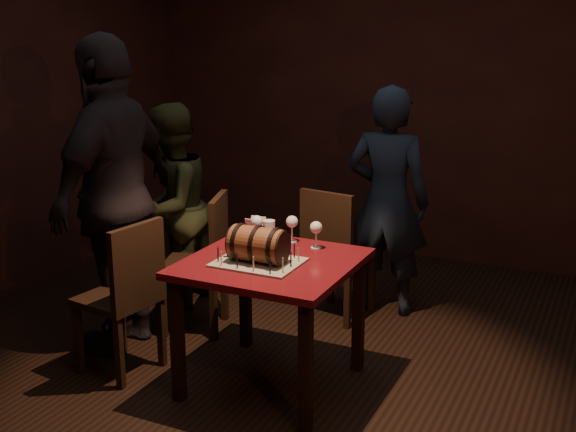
{
  "coord_description": "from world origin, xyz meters",
  "views": [
    {
      "loc": [
        1.63,
        -3.51,
        2.03
      ],
      "look_at": [
        -0.08,
        0.05,
        0.95
      ],
      "focal_mm": 45.0,
      "sensor_mm": 36.0,
      "label": 1
    }
  ],
  "objects_px": {
    "chair_back": "(334,247)",
    "person_left_front": "(115,197)",
    "barrel_cake": "(258,244)",
    "chair_left_rear": "(205,256)",
    "person_left_rear": "(170,208)",
    "chair_left_front": "(127,290)",
    "wine_glass_mid": "(292,223)",
    "person_back": "(387,201)",
    "wine_glass_right": "(316,229)",
    "pub_table": "(272,279)",
    "wine_glass_left": "(257,223)",
    "pint_of_ale": "(269,233)"
  },
  "relations": [
    {
      "from": "chair_back",
      "to": "person_left_front",
      "type": "xyz_separation_m",
      "value": [
        -1.05,
        -0.97,
        0.46
      ]
    },
    {
      "from": "barrel_cake",
      "to": "chair_left_rear",
      "type": "relative_size",
      "value": 0.38
    },
    {
      "from": "chair_left_rear",
      "to": "person_left_rear",
      "type": "distance_m",
      "value": 0.56
    },
    {
      "from": "chair_left_front",
      "to": "person_left_rear",
      "type": "distance_m",
      "value": 1.08
    },
    {
      "from": "wine_glass_mid",
      "to": "person_back",
      "type": "bearing_deg",
      "value": 74.69
    },
    {
      "from": "barrel_cake",
      "to": "wine_glass_right",
      "type": "bearing_deg",
      "value": 65.58
    },
    {
      "from": "wine_glass_mid",
      "to": "person_left_rear",
      "type": "distance_m",
      "value": 1.22
    },
    {
      "from": "person_left_rear",
      "to": "wine_glass_mid",
      "type": "bearing_deg",
      "value": 67.59
    },
    {
      "from": "pub_table",
      "to": "wine_glass_left",
      "type": "xyz_separation_m",
      "value": [
        -0.23,
        0.27,
        0.23
      ]
    },
    {
      "from": "pub_table",
      "to": "pint_of_ale",
      "type": "distance_m",
      "value": 0.33
    },
    {
      "from": "pint_of_ale",
      "to": "chair_left_rear",
      "type": "xyz_separation_m",
      "value": [
        -0.61,
        0.25,
        -0.3
      ]
    },
    {
      "from": "wine_glass_left",
      "to": "chair_back",
      "type": "distance_m",
      "value": 0.85
    },
    {
      "from": "person_left_rear",
      "to": "chair_left_front",
      "type": "bearing_deg",
      "value": 17.29
    },
    {
      "from": "wine_glass_mid",
      "to": "pint_of_ale",
      "type": "bearing_deg",
      "value": -128.29
    },
    {
      "from": "pint_of_ale",
      "to": "person_back",
      "type": "relative_size",
      "value": 0.09
    },
    {
      "from": "chair_left_rear",
      "to": "chair_left_front",
      "type": "xyz_separation_m",
      "value": [
        -0.07,
        -0.73,
        0.0
      ]
    },
    {
      "from": "chair_back",
      "to": "wine_glass_mid",
      "type": "bearing_deg",
      "value": -89.87
    },
    {
      "from": "pub_table",
      "to": "wine_glass_left",
      "type": "bearing_deg",
      "value": 130.88
    },
    {
      "from": "chair_back",
      "to": "person_left_rear",
      "type": "relative_size",
      "value": 0.63
    },
    {
      "from": "pub_table",
      "to": "person_back",
      "type": "distance_m",
      "value": 1.37
    },
    {
      "from": "wine_glass_mid",
      "to": "chair_left_front",
      "type": "relative_size",
      "value": 0.17
    },
    {
      "from": "wine_glass_left",
      "to": "person_back",
      "type": "xyz_separation_m",
      "value": [
        0.46,
        1.07,
        -0.06
      ]
    },
    {
      "from": "wine_glass_right",
      "to": "chair_back",
      "type": "distance_m",
      "value": 0.82
    },
    {
      "from": "pint_of_ale",
      "to": "pub_table",
      "type": "bearing_deg",
      "value": -60.18
    },
    {
      "from": "wine_glass_left",
      "to": "chair_left_front",
      "type": "bearing_deg",
      "value": -138.97
    },
    {
      "from": "wine_glass_right",
      "to": "person_left_rear",
      "type": "distance_m",
      "value": 1.4
    },
    {
      "from": "barrel_cake",
      "to": "chair_back",
      "type": "relative_size",
      "value": 0.38
    },
    {
      "from": "chair_left_rear",
      "to": "person_left_front",
      "type": "relative_size",
      "value": 0.47
    },
    {
      "from": "wine_glass_left",
      "to": "chair_back",
      "type": "xyz_separation_m",
      "value": [
        0.19,
        0.76,
        -0.35
      ]
    },
    {
      "from": "barrel_cake",
      "to": "chair_left_rear",
      "type": "height_order",
      "value": "barrel_cake"
    },
    {
      "from": "barrel_cake",
      "to": "chair_back",
      "type": "distance_m",
      "value": 1.16
    },
    {
      "from": "wine_glass_left",
      "to": "wine_glass_right",
      "type": "relative_size",
      "value": 1.0
    },
    {
      "from": "wine_glass_left",
      "to": "person_left_front",
      "type": "relative_size",
      "value": 0.08
    },
    {
      "from": "pub_table",
      "to": "wine_glass_mid",
      "type": "xyz_separation_m",
      "value": [
        -0.04,
        0.35,
        0.23
      ]
    },
    {
      "from": "wine_glass_right",
      "to": "barrel_cake",
      "type": "bearing_deg",
      "value": -114.42
    },
    {
      "from": "wine_glass_right",
      "to": "person_left_front",
      "type": "relative_size",
      "value": 0.08
    },
    {
      "from": "barrel_cake",
      "to": "wine_glass_right",
      "type": "relative_size",
      "value": 2.22
    },
    {
      "from": "chair_back",
      "to": "wine_glass_right",
      "type": "bearing_deg",
      "value": -76.05
    },
    {
      "from": "person_back",
      "to": "person_left_rear",
      "type": "height_order",
      "value": "person_back"
    },
    {
      "from": "wine_glass_right",
      "to": "chair_left_rear",
      "type": "relative_size",
      "value": 0.17
    },
    {
      "from": "wine_glass_left",
      "to": "chair_left_front",
      "type": "height_order",
      "value": "chair_left_front"
    },
    {
      "from": "pint_of_ale",
      "to": "chair_back",
      "type": "xyz_separation_m",
      "value": [
        0.09,
        0.79,
        -0.3
      ]
    },
    {
      "from": "pint_of_ale",
      "to": "person_left_rear",
      "type": "bearing_deg",
      "value": 153.86
    },
    {
      "from": "pub_table",
      "to": "chair_left_front",
      "type": "xyz_separation_m",
      "value": [
        -0.81,
        -0.24,
        -0.12
      ]
    },
    {
      "from": "chair_left_rear",
      "to": "person_back",
      "type": "xyz_separation_m",
      "value": [
        0.97,
        0.85,
        0.28
      ]
    },
    {
      "from": "person_left_front",
      "to": "pint_of_ale",
      "type": "bearing_deg",
      "value": 96.4
    },
    {
      "from": "wine_glass_left",
      "to": "barrel_cake",
      "type": "bearing_deg",
      "value": -61.08
    },
    {
      "from": "chair_left_rear",
      "to": "person_left_front",
      "type": "distance_m",
      "value": 0.72
    },
    {
      "from": "barrel_cake",
      "to": "person_left_rear",
      "type": "height_order",
      "value": "person_left_rear"
    },
    {
      "from": "wine_glass_mid",
      "to": "person_back",
      "type": "height_order",
      "value": "person_back"
    }
  ]
}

